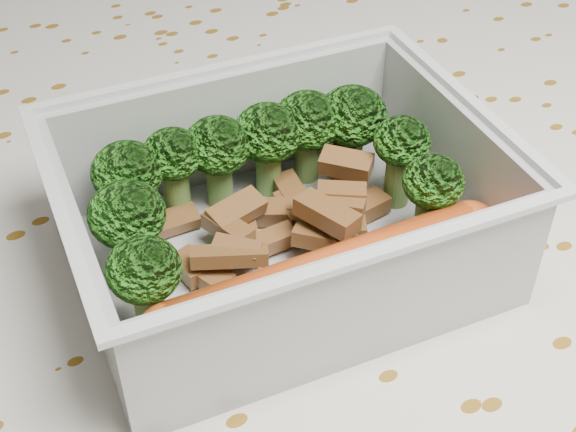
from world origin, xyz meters
TOP-DOWN VIEW (x-y plane):
  - dining_table at (0.00, 0.00)m, footprint 1.40×0.90m
  - tablecloth at (0.00, 0.00)m, footprint 1.46×0.96m
  - lunch_container at (-0.01, -0.01)m, footprint 0.21×0.18m
  - broccoli_florets at (-0.01, 0.02)m, footprint 0.17×0.11m
  - meat_pile at (-0.01, -0.00)m, footprint 0.12×0.08m
  - sausage at (-0.01, -0.05)m, footprint 0.17×0.04m

SIDE VIEW (x-z plane):
  - dining_table at x=0.00m, z-range 0.29..1.04m
  - tablecloth at x=0.00m, z-range 0.62..0.81m
  - meat_pile at x=-0.01m, z-range 0.76..0.79m
  - lunch_container at x=-0.01m, z-range 0.75..0.81m
  - sausage at x=-0.01m, z-range 0.77..0.80m
  - broccoli_florets at x=-0.01m, z-range 0.77..0.82m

